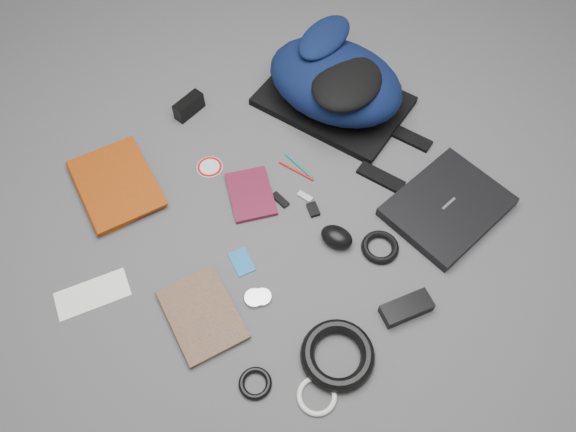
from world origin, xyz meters
TOP-DOWN VIEW (x-y plane):
  - ground at (0.00, 0.00)m, footprint 4.00×4.00m
  - backpack at (0.40, 0.26)m, footprint 0.48×0.58m
  - laptop at (0.38, -0.27)m, footprint 0.35×0.28m
  - textbook_red at (-0.44, 0.43)m, footprint 0.26×0.33m
  - comic_book at (-0.45, -0.08)m, footprint 0.21×0.26m
  - envelope at (-0.56, 0.15)m, footprint 0.21×0.14m
  - dvd_case at (-0.03, 0.14)m, footprint 0.19×0.21m
  - compact_camera at (0.01, 0.53)m, footprint 0.11×0.06m
  - sticker_disc at (-0.07, 0.30)m, footprint 0.09×0.09m
  - pen_teal at (0.15, 0.13)m, footprint 0.01×0.12m
  - pen_red at (0.13, 0.12)m, footprint 0.05×0.12m
  - id_badge at (-0.19, -0.03)m, footprint 0.07×0.09m
  - usb_black at (0.02, 0.07)m, footprint 0.03×0.06m
  - usb_silver at (0.09, 0.03)m, footprint 0.03×0.05m
  - key_fob at (0.08, -0.02)m, footprint 0.04×0.05m
  - mouse at (0.06, -0.14)m, footprint 0.10×0.11m
  - headphone_left at (-0.21, -0.15)m, footprint 0.06×0.06m
  - headphone_right at (-0.23, -0.14)m, footprint 0.07×0.07m
  - cable_coil at (0.14, -0.24)m, footprint 0.14×0.14m
  - power_brick at (0.07, -0.42)m, footprint 0.15×0.09m
  - power_cord_coil at (-0.16, -0.40)m, footprint 0.23×0.23m
  - earbud_coil at (-0.36, -0.32)m, footprint 0.09×0.09m
  - white_cable_coil at (-0.26, -0.44)m, footprint 0.12×0.12m

SIDE VIEW (x-z plane):
  - ground at x=0.00m, z-range 0.00..0.00m
  - sticker_disc at x=-0.07m, z-range 0.00..0.00m
  - envelope at x=-0.56m, z-range 0.00..0.00m
  - id_badge at x=-0.19m, z-range 0.00..0.00m
  - pen_teal at x=0.15m, z-range 0.00..0.01m
  - pen_red at x=0.13m, z-range 0.00..0.01m
  - usb_silver at x=0.09m, z-range 0.00..0.01m
  - usb_black at x=0.02m, z-range 0.00..0.01m
  - headphone_left at x=-0.21m, z-range 0.00..0.01m
  - headphone_right at x=-0.23m, z-range 0.00..0.01m
  - white_cable_coil at x=-0.26m, z-range 0.00..0.01m
  - key_fob at x=0.08m, z-range 0.00..0.01m
  - dvd_case at x=-0.03m, z-range 0.00..0.01m
  - earbud_coil at x=-0.36m, z-range 0.00..0.02m
  - comic_book at x=-0.45m, z-range 0.00..0.02m
  - cable_coil at x=0.14m, z-range 0.00..0.02m
  - textbook_red at x=-0.44m, z-range 0.00..0.03m
  - laptop at x=0.38m, z-range 0.00..0.03m
  - power_brick at x=0.07m, z-range 0.00..0.03m
  - power_cord_coil at x=-0.16m, z-range 0.00..0.04m
  - mouse at x=0.06m, z-range 0.00..0.05m
  - compact_camera at x=0.01m, z-range 0.00..0.06m
  - backpack at x=0.40m, z-range 0.00..0.21m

